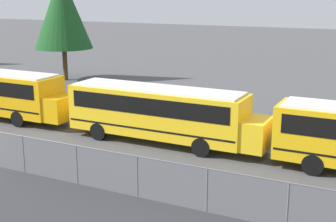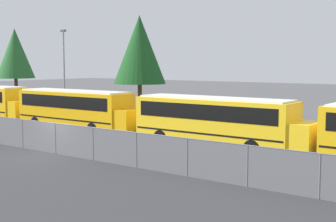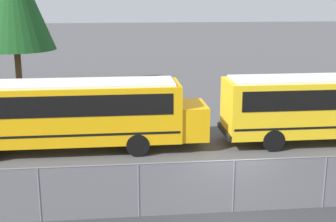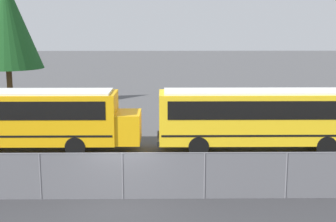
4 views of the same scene
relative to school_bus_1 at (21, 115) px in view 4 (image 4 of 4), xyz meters
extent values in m
plane|color=#4C4C4F|center=(5.69, -6.76, -1.86)|extent=(200.00, 200.00, 0.00)
cube|color=#9EA0A5|center=(5.69, -6.76, -0.98)|extent=(60.50, 0.03, 1.76)
cube|color=slate|center=(5.69, -6.78, -0.98)|extent=(60.50, 0.01, 1.76)
cylinder|color=slate|center=(5.69, -6.76, -0.10)|extent=(60.50, 0.05, 0.05)
cylinder|color=slate|center=(2.66, -6.76, -0.98)|extent=(0.07, 0.07, 1.76)
cylinder|color=slate|center=(5.69, -6.76, -0.98)|extent=(0.07, 0.07, 1.76)
cylinder|color=slate|center=(8.71, -6.76, -0.98)|extent=(0.07, 0.07, 1.76)
cylinder|color=slate|center=(11.74, -6.76, -0.98)|extent=(0.07, 0.07, 1.76)
cube|color=#EDA80F|center=(-0.25, 0.00, -0.10)|extent=(10.14, 2.43, 2.52)
cube|color=black|center=(-0.25, 0.00, 0.46)|extent=(9.33, 2.47, 0.91)
cube|color=black|center=(-0.25, 0.00, -0.80)|extent=(9.93, 2.46, 0.10)
cube|color=#EDA80F|center=(5.43, 0.00, -0.60)|extent=(1.22, 2.24, 1.51)
cube|color=silver|center=(-0.25, 0.00, 1.21)|extent=(9.63, 2.19, 0.10)
cylinder|color=black|center=(2.89, 1.09, -1.36)|extent=(1.00, 0.28, 1.00)
cylinder|color=black|center=(2.89, -1.09, -1.36)|extent=(1.00, 0.28, 1.00)
cube|color=yellow|center=(12.06, 0.00, -0.10)|extent=(10.14, 2.43, 2.52)
cube|color=black|center=(12.06, 0.00, 0.46)|extent=(9.33, 2.47, 0.91)
cube|color=black|center=(12.06, 0.00, -0.80)|extent=(9.93, 2.46, 0.10)
cube|color=black|center=(6.94, 0.00, -1.21)|extent=(0.12, 2.43, 0.24)
cube|color=silver|center=(12.06, 0.00, 1.21)|extent=(9.63, 2.19, 0.10)
cylinder|color=black|center=(15.21, 1.09, -1.36)|extent=(1.00, 0.28, 1.00)
cylinder|color=black|center=(15.21, -1.10, -1.36)|extent=(1.00, 0.28, 1.00)
cylinder|color=black|center=(8.92, 1.09, -1.36)|extent=(1.00, 0.28, 1.00)
cylinder|color=black|center=(8.92, -1.10, -1.36)|extent=(1.00, 0.28, 1.00)
cylinder|color=#51381E|center=(-4.81, 13.24, -0.34)|extent=(0.44, 0.44, 3.04)
cone|color=#194C1E|center=(-4.81, 13.24, 4.71)|extent=(5.43, 5.43, 7.06)
camera|label=1|loc=(23.76, -22.03, 6.23)|focal=50.00mm
camera|label=2|loc=(26.50, -24.10, 3.28)|focal=50.00mm
camera|label=3|loc=(2.10, -20.30, 5.00)|focal=50.00mm
camera|label=4|loc=(7.15, -23.27, 4.52)|focal=50.00mm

